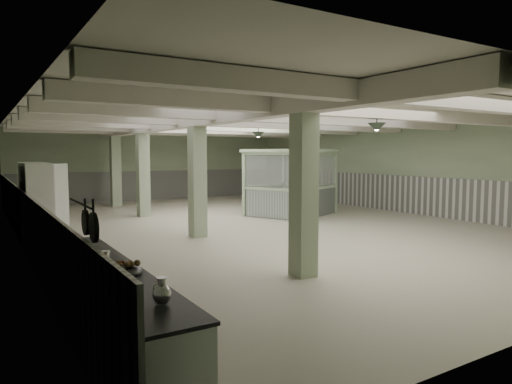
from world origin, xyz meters
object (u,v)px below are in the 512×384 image
prep_counter (106,302)px  guard_booth (291,170)px  filing_cabinet (324,198)px  walkin_cooler (36,205)px

prep_counter → guard_booth: (9.20, 8.52, 1.28)m
prep_counter → guard_booth: bearing=42.8°
prep_counter → guard_booth: size_ratio=1.23×
guard_booth → filing_cabinet: bearing=-27.7°
walkin_cooler → guard_booth: 9.44m
walkin_cooler → filing_cabinet: bearing=7.6°
guard_booth → prep_counter: bearing=-161.4°
guard_booth → filing_cabinet: guard_booth is taller
prep_counter → walkin_cooler: 7.00m
walkin_cooler → prep_counter: bearing=-89.3°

